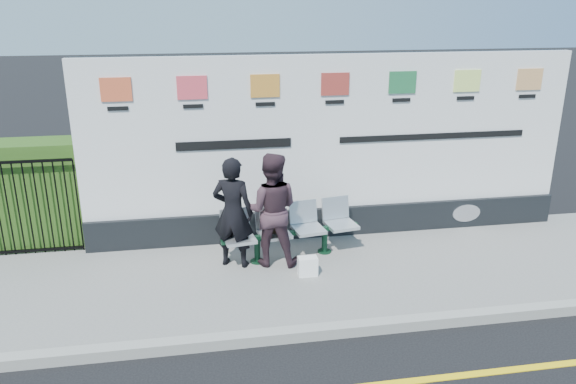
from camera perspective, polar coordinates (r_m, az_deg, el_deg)
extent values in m
cube|color=slate|center=(8.41, 3.13, -8.35)|extent=(14.00, 3.00, 0.12)
cube|color=gray|center=(7.15, 5.84, -13.71)|extent=(14.00, 0.18, 0.14)
cube|color=black|center=(9.58, 4.32, -2.80)|extent=(8.00, 0.30, 0.50)
cube|color=silver|center=(9.13, 4.55, 5.97)|extent=(8.00, 0.14, 2.50)
cube|color=#2D5118|center=(9.97, -25.93, -0.19)|extent=(2.35, 0.70, 1.70)
imported|color=black|center=(8.26, -5.61, -2.09)|extent=(0.72, 0.61, 1.68)
imported|color=#39252E|center=(8.29, -1.72, -1.78)|extent=(0.96, 0.82, 1.72)
cube|color=#331F0E|center=(8.49, -1.39, -3.49)|extent=(0.28, 0.18, 0.20)
cube|color=white|center=(8.19, 2.01, -7.54)|extent=(0.28, 0.17, 0.28)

